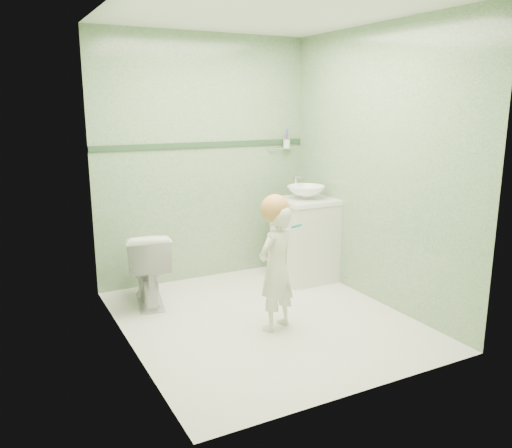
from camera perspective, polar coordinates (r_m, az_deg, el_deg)
ground at (r=4.37m, az=0.93°, el=-10.42°), size 2.50×2.50×0.00m
room_shell at (r=4.04m, az=0.99°, el=5.38°), size 2.50×2.54×2.40m
trim_stripe at (r=5.14m, az=-5.69°, el=8.67°), size 2.20×0.02×0.05m
vanity at (r=5.21m, az=5.39°, el=-1.88°), size 0.52×0.50×0.80m
counter at (r=5.12m, az=5.49°, el=2.56°), size 0.54×0.52×0.04m
basin at (r=5.11m, az=5.51°, el=3.49°), size 0.37×0.37×0.13m
faucet at (r=5.25m, az=4.43°, el=4.65°), size 0.03×0.13×0.18m
cup_holder at (r=5.49m, az=3.31°, el=8.81°), size 0.26×0.07×0.21m
toilet at (r=4.69m, az=-11.81°, el=-4.68°), size 0.49×0.71×0.67m
toddler at (r=4.04m, az=2.22°, el=-4.85°), size 0.43×0.36×1.00m
hair_cap at (r=3.94m, az=2.10°, el=1.68°), size 0.22×0.22×0.22m
teal_toothbrush at (r=3.93m, az=4.36°, el=-0.18°), size 0.10×0.14×0.08m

